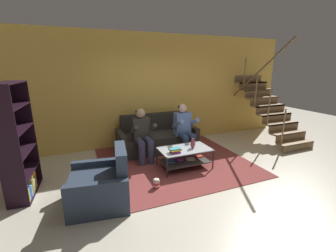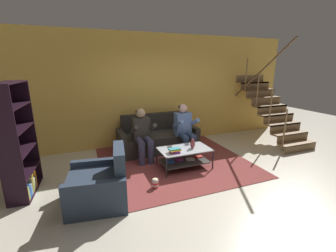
# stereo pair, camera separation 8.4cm
# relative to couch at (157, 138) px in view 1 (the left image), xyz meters

# --- Properties ---
(ground) EXTENTS (16.80, 16.80, 0.00)m
(ground) POSITION_rel_couch_xyz_m (0.05, -1.84, -0.29)
(ground) COLOR beige
(back_partition) EXTENTS (8.40, 0.12, 2.90)m
(back_partition) POSITION_rel_couch_xyz_m (0.05, 0.62, 1.16)
(back_partition) COLOR gold
(back_partition) RESTS_ON ground
(staircase_run) EXTENTS (1.05, 2.30, 2.72)m
(staircase_run) POSITION_rel_couch_xyz_m (3.23, -0.37, 0.73)
(staircase_run) COLOR olive
(staircase_run) RESTS_ON ground
(couch) EXTENTS (1.96, 0.88, 0.88)m
(couch) POSITION_rel_couch_xyz_m (0.00, 0.00, 0.00)
(couch) COLOR #2E2C27
(couch) RESTS_ON ground
(person_seated_left) EXTENTS (0.50, 0.58, 1.17)m
(person_seated_left) POSITION_rel_couch_xyz_m (-0.52, -0.53, 0.35)
(person_seated_left) COLOR #3A3B57
(person_seated_left) RESTS_ON ground
(person_seated_right) EXTENTS (0.50, 0.58, 1.21)m
(person_seated_right) POSITION_rel_couch_xyz_m (0.52, -0.52, 0.37)
(person_seated_right) COLOR navy
(person_seated_right) RESTS_ON ground
(coffee_table) EXTENTS (1.05, 0.62, 0.42)m
(coffee_table) POSITION_rel_couch_xyz_m (0.18, -1.23, -0.02)
(coffee_table) COLOR #B4BBC3
(coffee_table) RESTS_ON ground
(area_rug) EXTENTS (3.16, 3.18, 0.01)m
(area_rug) POSITION_rel_couch_xyz_m (0.09, -0.74, -0.29)
(area_rug) COLOR brown
(area_rug) RESTS_ON ground
(vase) EXTENTS (0.10, 0.10, 0.20)m
(vase) POSITION_rel_couch_xyz_m (0.35, -1.27, 0.22)
(vase) COLOR brown
(vase) RESTS_ON coffee_table
(book_stack) EXTENTS (0.23, 0.18, 0.09)m
(book_stack) POSITION_rel_couch_xyz_m (-0.09, -1.36, 0.17)
(book_stack) COLOR purple
(book_stack) RESTS_ON coffee_table
(bookshelf) EXTENTS (0.38, 0.93, 1.85)m
(bookshelf) POSITION_rel_couch_xyz_m (-2.78, -1.14, 0.45)
(bookshelf) COLOR black
(bookshelf) RESTS_ON ground
(armchair) EXTENTS (0.99, 1.02, 0.88)m
(armchair) POSITION_rel_couch_xyz_m (-1.57, -1.88, -0.01)
(armchair) COLOR #2C394C
(armchair) RESTS_ON ground
(popcorn_tub) EXTENTS (0.11, 0.11, 0.18)m
(popcorn_tub) POSITION_rel_couch_xyz_m (-0.65, -1.81, -0.20)
(popcorn_tub) COLOR red
(popcorn_tub) RESTS_ON ground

